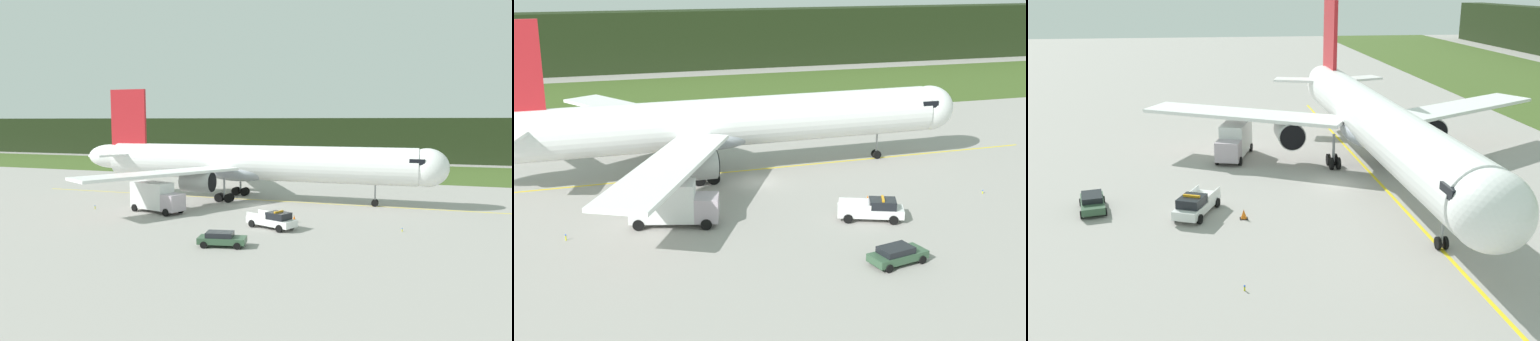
# 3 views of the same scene
# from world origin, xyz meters

# --- Properties ---
(ground) EXTENTS (320.00, 320.00, 0.00)m
(ground) POSITION_xyz_m (0.00, 0.00, 0.00)
(ground) COLOR #9D9893
(grass_verge) EXTENTS (320.00, 36.53, 0.04)m
(grass_verge) POSITION_xyz_m (0.00, 47.76, 0.02)
(grass_verge) COLOR #3F5823
(grass_verge) RESTS_ON ground
(distant_tree_line) EXTENTS (288.00, 7.27, 11.70)m
(distant_tree_line) POSITION_xyz_m (0.00, 76.61, 5.85)
(distant_tree_line) COLOR black
(distant_tree_line) RESTS_ON ground
(taxiway_centerline_main) EXTENTS (69.70, 1.34, 0.01)m
(taxiway_centerline_main) POSITION_xyz_m (-1.96, 4.02, 0.00)
(taxiway_centerline_main) COLOR yellow
(taxiway_centerline_main) RESTS_ON ground
(airliner) EXTENTS (52.58, 44.15, 15.69)m
(airliner) POSITION_xyz_m (-2.77, 4.01, 5.10)
(airliner) COLOR white
(airliner) RESTS_ON ground
(ops_pickup_truck) EXTENTS (5.73, 3.83, 1.94)m
(ops_pickup_truck) POSITION_xyz_m (6.10, -12.53, 0.90)
(ops_pickup_truck) COLOR white
(ops_pickup_truck) RESTS_ON ground
(catering_truck) EXTENTS (7.49, 4.28, 3.78)m
(catering_truck) POSITION_xyz_m (-9.97, -8.70, 1.90)
(catering_truck) COLOR #B3A3B1
(catering_truck) RESTS_ON ground
(staff_car) EXTENTS (4.49, 2.71, 1.30)m
(staff_car) POSITION_xyz_m (3.97, -20.82, 0.70)
(staff_car) COLOR #34533A
(staff_car) RESTS_ON ground
(apron_cone) EXTENTS (0.63, 0.63, 0.78)m
(apron_cone) POSITION_xyz_m (7.35, -8.86, 0.38)
(apron_cone) COLOR black
(apron_cone) RESTS_ON ground
(taxiway_edge_light_east) EXTENTS (0.12, 0.12, 0.36)m
(taxiway_edge_light_east) POSITION_xyz_m (18.70, -9.53, 0.20)
(taxiway_edge_light_east) COLOR yellow
(taxiway_edge_light_east) RESTS_ON ground
(taxiway_edge_light_west) EXTENTS (0.12, 0.12, 0.50)m
(taxiway_edge_light_west) POSITION_xyz_m (-18.24, -9.53, 0.27)
(taxiway_edge_light_west) COLOR yellow
(taxiway_edge_light_west) RESTS_ON ground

